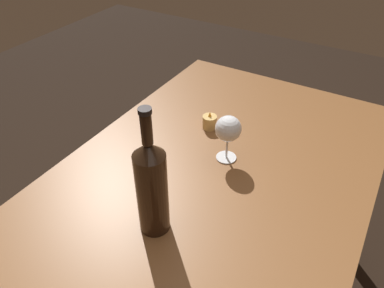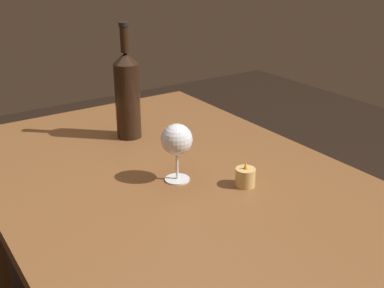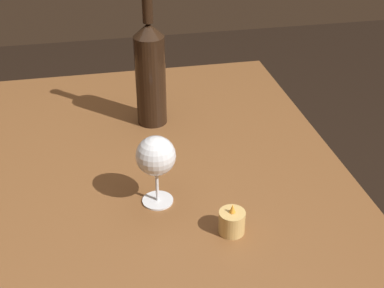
{
  "view_description": "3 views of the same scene",
  "coord_description": "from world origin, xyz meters",
  "views": [
    {
      "loc": [
        -0.81,
        -0.38,
        1.51
      ],
      "look_at": [
        -0.07,
        0.06,
        0.85
      ],
      "focal_mm": 34.82,
      "sensor_mm": 36.0,
      "label": 1
    },
    {
      "loc": [
        1.0,
        -0.59,
        1.31
      ],
      "look_at": [
        0.01,
        0.07,
        0.81
      ],
      "focal_mm": 44.34,
      "sensor_mm": 36.0,
      "label": 2
    },
    {
      "loc": [
        0.92,
        -0.1,
        1.42
      ],
      "look_at": [
        -0.06,
        0.1,
        0.8
      ],
      "focal_mm": 48.28,
      "sensor_mm": 36.0,
      "label": 3
    }
  ],
  "objects": [
    {
      "name": "dining_table",
      "position": [
        0.0,
        0.0,
        0.65
      ],
      "size": [
        1.3,
        0.9,
        0.74
      ],
      "color": "brown",
      "rests_on": "ground"
    },
    {
      "name": "wine_glass_left",
      "position": [
        0.05,
        0.0,
        0.85
      ],
      "size": [
        0.08,
        0.08,
        0.16
      ],
      "color": "white",
      "rests_on": "dining_table"
    },
    {
      "name": "wine_bottle",
      "position": [
        -0.3,
        0.04,
        0.88
      ],
      "size": [
        0.08,
        0.08,
        0.36
      ],
      "color": "black",
      "rests_on": "dining_table"
    },
    {
      "name": "votive_candle",
      "position": [
        0.17,
        0.13,
        0.76
      ],
      "size": [
        0.05,
        0.05,
        0.07
      ],
      "color": "#DBB266",
      "rests_on": "dining_table"
    }
  ]
}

